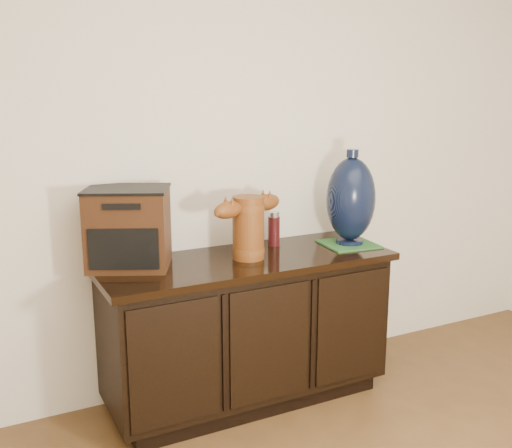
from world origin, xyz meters
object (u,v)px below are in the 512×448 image
sideboard (246,328)px  spray_can (274,229)px  lamp_base (351,199)px  tv_radio (128,228)px  terracotta_vessel (248,224)px

sideboard → spray_can: size_ratio=8.06×
sideboard → lamp_base: size_ratio=2.94×
sideboard → spray_can: (0.24, 0.15, 0.46)m
tv_radio → terracotta_vessel: bearing=12.1°
lamp_base → spray_can: 0.43m
terracotta_vessel → tv_radio: (-0.55, 0.13, 0.01)m
terracotta_vessel → lamp_base: size_ratio=0.87×
terracotta_vessel → lamp_base: 0.60m
sideboard → terracotta_vessel: (0.01, -0.01, 0.54)m
sideboard → terracotta_vessel: size_ratio=3.39×
sideboard → lamp_base: bearing=-2.0°
sideboard → tv_radio: tv_radio is taller
terracotta_vessel → lamp_base: bearing=-20.0°
sideboard → terracotta_vessel: 0.54m
terracotta_vessel → sideboard: bearing=96.2°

